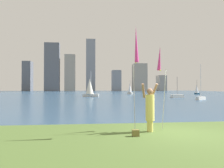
{
  "coord_description": "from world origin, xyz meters",
  "views": [
    {
      "loc": [
        -3.56,
        -8.19,
        1.78
      ],
      "look_at": [
        -0.84,
        16.02,
        2.2
      ],
      "focal_mm": 34.28,
      "sensor_mm": 36.0,
      "label": 1
    }
  ],
  "objects_px": {
    "sailboat_4": "(197,89)",
    "sailboat_6": "(201,98)",
    "kite_flag_left": "(136,46)",
    "sailboat_2": "(130,89)",
    "kite_flag_right": "(160,60)",
    "sailboat_7": "(90,88)",
    "bag": "(136,133)",
    "person": "(150,108)",
    "sailboat_1": "(177,96)"
  },
  "relations": [
    {
      "from": "sailboat_6",
      "to": "kite_flag_left",
      "type": "bearing_deg",
      "value": -124.17
    },
    {
      "from": "kite_flag_left",
      "to": "sailboat_2",
      "type": "distance_m",
      "value": 49.99
    },
    {
      "from": "sailboat_4",
      "to": "sailboat_1",
      "type": "bearing_deg",
      "value": -126.03
    },
    {
      "from": "person",
      "to": "bag",
      "type": "distance_m",
      "value": 1.37
    },
    {
      "from": "kite_flag_right",
      "to": "sailboat_2",
      "type": "height_order",
      "value": "sailboat_2"
    },
    {
      "from": "person",
      "to": "sailboat_6",
      "type": "relative_size",
      "value": 0.38
    },
    {
      "from": "person",
      "to": "bag",
      "type": "xyz_separation_m",
      "value": [
        -0.77,
        -0.76,
        -0.84
      ]
    },
    {
      "from": "bag",
      "to": "sailboat_6",
      "type": "bearing_deg",
      "value": 56.16
    },
    {
      "from": "sailboat_4",
      "to": "person",
      "type": "bearing_deg",
      "value": -119.95
    },
    {
      "from": "sailboat_2",
      "to": "sailboat_1",
      "type": "bearing_deg",
      "value": -77.98
    },
    {
      "from": "bag",
      "to": "sailboat_1",
      "type": "bearing_deg",
      "value": 63.97
    },
    {
      "from": "person",
      "to": "sailboat_4",
      "type": "distance_m",
      "value": 54.01
    },
    {
      "from": "bag",
      "to": "sailboat_7",
      "type": "xyz_separation_m",
      "value": [
        -1.38,
        34.25,
        1.63
      ]
    },
    {
      "from": "kite_flag_left",
      "to": "sailboat_6",
      "type": "height_order",
      "value": "sailboat_6"
    },
    {
      "from": "person",
      "to": "bag",
      "type": "height_order",
      "value": "person"
    },
    {
      "from": "sailboat_4",
      "to": "sailboat_6",
      "type": "xyz_separation_m",
      "value": [
        -13.03,
        -25.63,
        -0.97
      ]
    },
    {
      "from": "sailboat_4",
      "to": "sailboat_7",
      "type": "relative_size",
      "value": 0.78
    },
    {
      "from": "sailboat_6",
      "to": "sailboat_7",
      "type": "distance_m",
      "value": 20.31
    },
    {
      "from": "sailboat_7",
      "to": "kite_flag_right",
      "type": "bearing_deg",
      "value": -85.17
    },
    {
      "from": "person",
      "to": "sailboat_6",
      "type": "xyz_separation_m",
      "value": [
        13.93,
        21.17,
        -0.64
      ]
    },
    {
      "from": "kite_flag_left",
      "to": "sailboat_6",
      "type": "relative_size",
      "value": 0.81
    },
    {
      "from": "person",
      "to": "sailboat_1",
      "type": "xyz_separation_m",
      "value": [
        13.26,
        27.96,
        -0.65
      ]
    },
    {
      "from": "sailboat_4",
      "to": "kite_flag_right",
      "type": "bearing_deg",
      "value": -119.69
    },
    {
      "from": "sailboat_6",
      "to": "sailboat_7",
      "type": "relative_size",
      "value": 1.03
    },
    {
      "from": "kite_flag_right",
      "to": "sailboat_1",
      "type": "xyz_separation_m",
      "value": [
        12.62,
        27.34,
        -2.67
      ]
    },
    {
      "from": "sailboat_4",
      "to": "sailboat_6",
      "type": "height_order",
      "value": "sailboat_6"
    },
    {
      "from": "sailboat_1",
      "to": "sailboat_6",
      "type": "bearing_deg",
      "value": -84.31
    },
    {
      "from": "kite_flag_right",
      "to": "sailboat_7",
      "type": "distance_m",
      "value": 33.02
    },
    {
      "from": "sailboat_1",
      "to": "bag",
      "type": "bearing_deg",
      "value": -116.03
    },
    {
      "from": "sailboat_6",
      "to": "kite_flag_right",
      "type": "bearing_deg",
      "value": -122.91
    },
    {
      "from": "kite_flag_right",
      "to": "sailboat_2",
      "type": "bearing_deg",
      "value": 80.34
    },
    {
      "from": "kite_flag_left",
      "to": "sailboat_1",
      "type": "height_order",
      "value": "kite_flag_left"
    },
    {
      "from": "person",
      "to": "sailboat_1",
      "type": "distance_m",
      "value": 30.95
    },
    {
      "from": "sailboat_1",
      "to": "sailboat_6",
      "type": "relative_size",
      "value": 0.71
    },
    {
      "from": "person",
      "to": "sailboat_7",
      "type": "relative_size",
      "value": 0.39
    },
    {
      "from": "sailboat_6",
      "to": "sailboat_1",
      "type": "bearing_deg",
      "value": 95.69
    },
    {
      "from": "sailboat_7",
      "to": "person",
      "type": "bearing_deg",
      "value": -86.33
    },
    {
      "from": "kite_flag_right",
      "to": "bag",
      "type": "height_order",
      "value": "kite_flag_right"
    },
    {
      "from": "person",
      "to": "sailboat_6",
      "type": "height_order",
      "value": "sailboat_6"
    },
    {
      "from": "kite_flag_left",
      "to": "sailboat_7",
      "type": "distance_m",
      "value": 33.86
    },
    {
      "from": "person",
      "to": "kite_flag_right",
      "type": "bearing_deg",
      "value": 39.99
    },
    {
      "from": "kite_flag_right",
      "to": "sailboat_7",
      "type": "relative_size",
      "value": 0.71
    },
    {
      "from": "sailboat_2",
      "to": "sailboat_7",
      "type": "distance_m",
      "value": 18.8
    },
    {
      "from": "kite_flag_right",
      "to": "sailboat_7",
      "type": "height_order",
      "value": "sailboat_7"
    },
    {
      "from": "bag",
      "to": "sailboat_6",
      "type": "distance_m",
      "value": 26.39
    },
    {
      "from": "bag",
      "to": "sailboat_2",
      "type": "xyz_separation_m",
      "value": [
        9.59,
        49.51,
        1.39
      ]
    },
    {
      "from": "sailboat_2",
      "to": "kite_flag_right",
      "type": "bearing_deg",
      "value": -99.66
    },
    {
      "from": "kite_flag_right",
      "to": "sailboat_7",
      "type": "bearing_deg",
      "value": 94.83
    },
    {
      "from": "bag",
      "to": "sailboat_4",
      "type": "height_order",
      "value": "sailboat_4"
    },
    {
      "from": "person",
      "to": "sailboat_2",
      "type": "bearing_deg",
      "value": 75.46
    }
  ]
}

